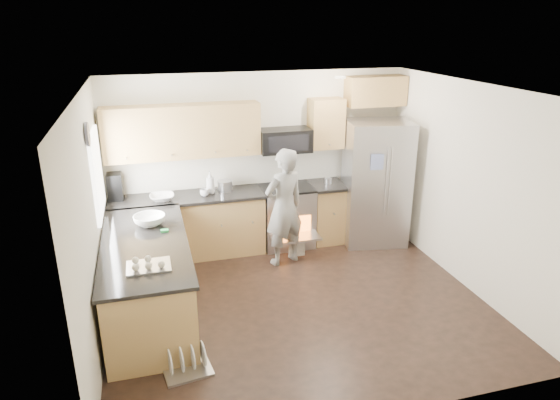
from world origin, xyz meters
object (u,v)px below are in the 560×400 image
object	(u,v)px
stove_range	(287,203)
refrigerator	(376,183)
person	(284,207)
dish_rack	(187,364)

from	to	relation	value
stove_range	refrigerator	world-z (taller)	refrigerator
person	dish_rack	xyz separation A→B (m)	(-1.58, -2.03, -0.76)
stove_range	refrigerator	xyz separation A→B (m)	(1.34, -0.24, 0.27)
dish_rack	refrigerator	bearing A→B (deg)	37.20
stove_range	person	bearing A→B (deg)	-109.45
refrigerator	person	size ratio (longest dim) A/B	1.13
refrigerator	person	world-z (taller)	refrigerator
stove_range	dish_rack	bearing A→B (deg)	-124.31
dish_rack	person	bearing A→B (deg)	52.11
stove_range	person	distance (m)	0.65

